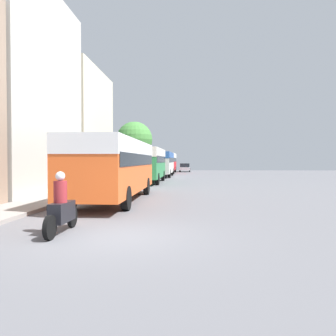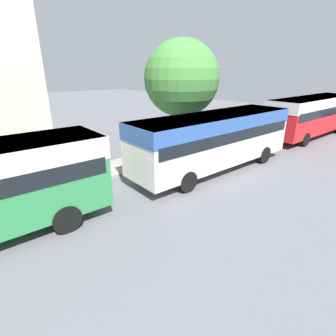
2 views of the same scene
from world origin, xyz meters
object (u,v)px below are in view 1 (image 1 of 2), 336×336
(bus_third_in_line, at_px, (162,161))
(car_crossing, at_px, (185,167))
(pedestrian_near_curb, at_px, (103,173))
(bus_following, at_px, (148,161))
(bus_rear, at_px, (167,160))
(motorcycle_behind_lead, at_px, (61,209))
(bus_lead, at_px, (115,162))

(bus_third_in_line, distance_m, car_crossing, 17.99)
(pedestrian_near_curb, bearing_deg, bus_following, 50.49)
(bus_rear, distance_m, motorcycle_behind_lead, 44.05)
(bus_following, bearing_deg, pedestrian_near_curb, -129.51)
(bus_third_in_line, xyz_separation_m, pedestrian_near_curb, (-3.46, -15.17, -0.92))
(bus_lead, distance_m, bus_third_in_line, 24.83)
(motorcycle_behind_lead, relative_size, car_crossing, 0.52)
(bus_third_in_line, bearing_deg, bus_rear, 90.41)
(bus_following, bearing_deg, bus_rear, 89.60)
(bus_third_in_line, relative_size, motorcycle_behind_lead, 4.50)
(bus_following, bearing_deg, motorcycle_behind_lead, -89.36)
(motorcycle_behind_lead, bearing_deg, bus_lead, 91.28)
(bus_lead, bearing_deg, pedestrian_near_curb, 108.73)
(bus_lead, distance_m, pedestrian_near_curb, 10.25)
(bus_following, height_order, bus_rear, bus_rear)
(pedestrian_near_curb, bearing_deg, bus_lead, -71.27)
(bus_rear, distance_m, car_crossing, 6.65)
(bus_lead, distance_m, bus_rear, 36.67)
(bus_following, xyz_separation_m, bus_rear, (0.16, 23.11, 0.04))
(motorcycle_behind_lead, bearing_deg, bus_rear, 90.09)
(bus_third_in_line, distance_m, pedestrian_near_curb, 15.58)
(bus_rear, bearing_deg, bus_third_in_line, -89.59)
(bus_rear, bearing_deg, car_crossing, 65.13)
(bus_following, height_order, bus_third_in_line, bus_following)
(bus_following, height_order, motorcycle_behind_lead, bus_following)
(bus_following, distance_m, motorcycle_behind_lead, 20.97)
(bus_following, distance_m, bus_rear, 23.11)
(motorcycle_behind_lead, xyz_separation_m, pedestrian_near_curb, (-3.44, 17.03, 0.38))
(bus_lead, bearing_deg, bus_following, 90.29)
(bus_third_in_line, height_order, pedestrian_near_curb, bus_third_in_line)
(car_crossing, xyz_separation_m, pedestrian_near_curb, (-6.12, -32.92, 0.28))
(bus_following, relative_size, pedestrian_near_curb, 5.21)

